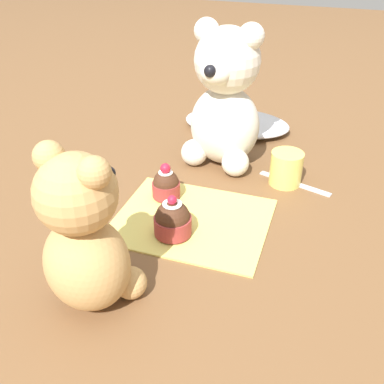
# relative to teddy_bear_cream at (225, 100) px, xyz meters

# --- Properties ---
(ground_plane) EXTENTS (4.00, 4.00, 0.00)m
(ground_plane) POSITION_rel_teddy_bear_cream_xyz_m (0.01, -0.21, -0.13)
(ground_plane) COLOR brown
(knitted_placemat) EXTENTS (0.25, 0.20, 0.01)m
(knitted_placemat) POSITION_rel_teddy_bear_cream_xyz_m (0.01, -0.21, -0.13)
(knitted_placemat) COLOR #E0D166
(knitted_placemat) RESTS_ON ground_plane
(tulle_cloth) EXTENTS (0.24, 0.15, 0.03)m
(tulle_cloth) POSITION_rel_teddy_bear_cream_xyz_m (-0.01, 0.16, -0.11)
(tulle_cloth) COLOR silver
(tulle_cloth) RESTS_ON ground_plane
(teddy_bear_cream) EXTENTS (0.15, 0.15, 0.27)m
(teddy_bear_cream) POSITION_rel_teddy_bear_cream_xyz_m (0.00, 0.00, 0.00)
(teddy_bear_cream) COLOR silver
(teddy_bear_cream) RESTS_ON ground_plane
(teddy_bear_tan) EXTENTS (0.13, 0.13, 0.22)m
(teddy_bear_tan) POSITION_rel_teddy_bear_cream_xyz_m (-0.06, -0.42, -0.03)
(teddy_bear_tan) COLOR tan
(teddy_bear_tan) RESTS_ON ground_plane
(cupcake_near_cream_bear) EXTENTS (0.05, 0.05, 0.06)m
(cupcake_near_cream_bear) POSITION_rel_teddy_bear_cream_xyz_m (-0.06, -0.16, -0.10)
(cupcake_near_cream_bear) COLOR #993333
(cupcake_near_cream_bear) RESTS_ON knitted_placemat
(cupcake_near_tan_bear) EXTENTS (0.06, 0.06, 0.07)m
(cupcake_near_tan_bear) POSITION_rel_teddy_bear_cream_xyz_m (-0.01, -0.26, -0.10)
(cupcake_near_tan_bear) COLOR #993333
(cupcake_near_tan_bear) RESTS_ON knitted_placemat
(juice_glass) EXTENTS (0.06, 0.06, 0.06)m
(juice_glass) POSITION_rel_teddy_bear_cream_xyz_m (0.13, -0.05, -0.10)
(juice_glass) COLOR #EADB66
(juice_glass) RESTS_ON ground_plane
(teaspoon) EXTENTS (0.14, 0.05, 0.01)m
(teaspoon) POSITION_rel_teddy_bear_cream_xyz_m (0.15, -0.04, -0.13)
(teaspoon) COLOR silver
(teaspoon) RESTS_ON ground_plane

